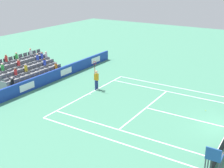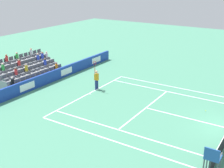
{
  "view_description": "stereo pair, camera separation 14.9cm",
  "coord_description": "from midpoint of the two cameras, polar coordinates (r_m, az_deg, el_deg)",
  "views": [
    {
      "loc": [
        19.06,
        2.45,
        9.54
      ],
      "look_at": [
        -0.58,
        -9.88,
        1.1
      ],
      "focal_mm": 47.56,
      "sensor_mm": 36.0,
      "label": 1
    },
    {
      "loc": [
        18.98,
        2.58,
        9.54
      ],
      "look_at": [
        -0.58,
        -9.88,
        1.1
      ],
      "focal_mm": 47.56,
      "sensor_mm": 36.0,
      "label": 2
    }
  ],
  "objects": [
    {
      "name": "line_singles_sideline_right",
      "position": [
        26.42,
        11.21,
        -1.57
      ],
      "size": [
        0.1,
        11.89,
        0.01
      ],
      "primitive_type": "cube",
      "color": "white",
      "rests_on": "ground"
    },
    {
      "name": "line_doubles_sideline_right",
      "position": [
        27.62,
        12.25,
        -0.67
      ],
      "size": [
        0.1,
        11.89,
        0.01
      ],
      "primitive_type": "cube",
      "color": "white",
      "rests_on": "ground"
    },
    {
      "name": "line_baseline",
      "position": [
        25.69,
        -4.67,
        -1.86
      ],
      "size": [
        10.97,
        0.1,
        0.01
      ],
      "primitive_type": "cube",
      "color": "white",
      "rests_on": "ground"
    },
    {
      "name": "sponsor_barrier",
      "position": [
        28.49,
        -12.48,
        1.09
      ],
      "size": [
        20.71,
        0.22,
        1.08
      ],
      "color": "#193899",
      "rests_on": "ground"
    },
    {
      "name": "line_singles_sideline_left",
      "position": [
        19.61,
        2.24,
        -9.11
      ],
      "size": [
        0.1,
        11.89,
        0.01
      ],
      "primitive_type": "cube",
      "color": "white",
      "rests_on": "ground"
    },
    {
      "name": "line_service",
      "position": [
        23.07,
        6.39,
        -4.55
      ],
      "size": [
        8.23,
        0.1,
        0.01
      ],
      "primitive_type": "cube",
      "color": "white",
      "rests_on": "ground"
    },
    {
      "name": "loose_tennis_ball",
      "position": [
        23.49,
        17.39,
        -4.85
      ],
      "size": [
        0.07,
        0.07,
        0.07
      ],
      "primitive_type": "sphere",
      "color": "#D1E533",
      "rests_on": "ground"
    },
    {
      "name": "line_centre_mark",
      "position": [
        25.64,
        -4.49,
        -1.9
      ],
      "size": [
        0.1,
        0.2,
        0.01
      ],
      "primitive_type": "cube",
      "color": "white",
      "rests_on": "ground"
    },
    {
      "name": "umpire_chair",
      "position": [
        14.82,
        18.63,
        -13.93
      ],
      "size": [
        0.7,
        0.7,
        2.34
      ],
      "color": "#474C54",
      "rests_on": "ground"
    },
    {
      "name": "stadium_stand",
      "position": [
        30.5,
        -16.47,
        2.29
      ],
      "size": [
        6.82,
        3.8,
        2.58
      ],
      "color": "gray",
      "rests_on": "ground"
    },
    {
      "name": "tennis_player",
      "position": [
        26.22,
        -3.19,
        0.94
      ],
      "size": [
        0.53,
        0.36,
        2.85
      ],
      "color": "navy",
      "rests_on": "ground"
    },
    {
      "name": "line_centre_service",
      "position": [
        22.03,
        13.93,
        -6.29
      ],
      "size": [
        0.1,
        6.4,
        0.01
      ],
      "primitive_type": "cube",
      "color": "white",
      "rests_on": "ground"
    },
    {
      "name": "line_doubles_sideline_left",
      "position": [
        18.59,
        0.09,
        -10.86
      ],
      "size": [
        0.1,
        11.89,
        0.01
      ],
      "primitive_type": "cube",
      "color": "white",
      "rests_on": "ground"
    }
  ]
}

